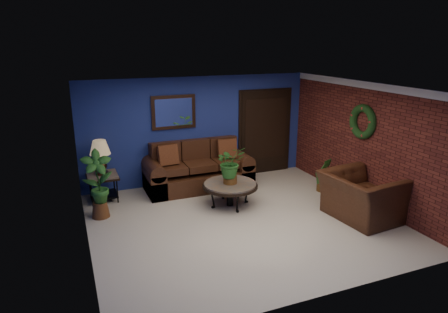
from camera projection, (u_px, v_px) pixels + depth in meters
name	position (u px, v px, depth m)	size (l,w,h in m)	color
floor	(242.00, 221.00, 7.55)	(5.50, 5.50, 0.00)	beige
wall_back	(199.00, 130.00, 9.42)	(5.50, 0.04, 2.50)	navy
wall_left	(82.00, 177.00, 6.20)	(0.04, 5.00, 2.50)	navy
wall_right_brick	(364.00, 143.00, 8.19)	(0.04, 5.00, 2.50)	maroon
ceiling	(244.00, 88.00, 6.84)	(5.50, 5.00, 0.02)	white
crown_molding	(369.00, 86.00, 7.84)	(0.03, 5.00, 0.14)	white
wall_mirror	(174.00, 112.00, 9.03)	(1.02, 0.06, 0.77)	#402515
closet_door	(265.00, 132.00, 10.08)	(1.44, 0.06, 2.18)	black
wreath	(363.00, 122.00, 8.08)	(0.72, 0.72, 0.16)	black
sofa	(197.00, 172.00, 9.24)	(2.41, 1.04, 1.09)	#412012
coffee_table	(230.00, 186.00, 8.15)	(1.13, 1.13, 0.49)	#56514B
end_table	(103.00, 180.00, 8.41)	(0.64, 0.64, 0.59)	#56514B
table_lamp	(100.00, 153.00, 8.25)	(0.42, 0.42, 0.70)	#402515
side_chair	(230.00, 160.00, 9.52)	(0.45, 0.45, 0.94)	#543318
armchair	(361.00, 197.00, 7.56)	(1.35, 1.18, 0.88)	#412012
coffee_plant	(230.00, 163.00, 8.02)	(0.62, 0.55, 0.77)	brown
floor_plant	(323.00, 174.00, 8.95)	(0.41, 0.36, 0.78)	brown
tall_plant	(98.00, 182.00, 7.53)	(0.58, 0.41, 1.33)	brown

